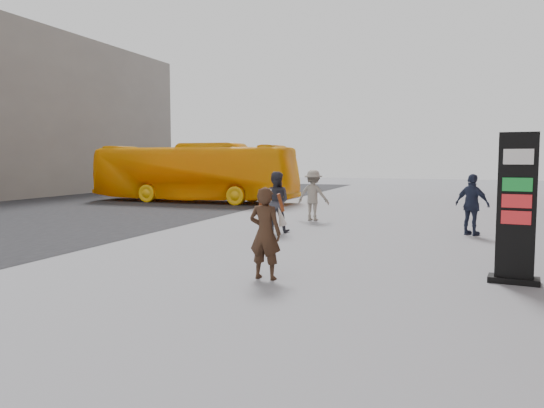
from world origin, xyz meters
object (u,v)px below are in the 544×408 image
(pedestrian_a, at_px, (275,202))
(pedestrian_b, at_px, (313,195))
(woman, at_px, (265,232))
(bus, at_px, (194,173))
(info_pylon, at_px, (517,208))
(pedestrian_c, at_px, (472,205))

(pedestrian_a, height_order, pedestrian_b, pedestrian_a)
(woman, distance_m, pedestrian_a, 6.39)
(bus, xyz_separation_m, pedestrian_a, (7.79, -9.24, -0.58))
(info_pylon, relative_size, pedestrian_a, 1.47)
(pedestrian_b, bearing_deg, pedestrian_a, 90.52)
(bus, height_order, pedestrian_a, bus)
(pedestrian_b, bearing_deg, pedestrian_c, 164.58)
(woman, bearing_deg, info_pylon, -159.61)
(info_pylon, height_order, woman, info_pylon)
(pedestrian_a, xyz_separation_m, pedestrian_b, (0.28, 3.39, -0.01))
(info_pylon, height_order, pedestrian_c, info_pylon)
(pedestrian_a, bearing_deg, pedestrian_b, -105.50)
(info_pylon, bearing_deg, pedestrian_a, 149.10)
(info_pylon, relative_size, woman, 1.57)
(pedestrian_a, bearing_deg, bus, -60.67)
(info_pylon, distance_m, pedestrian_c, 6.22)
(bus, bearing_deg, pedestrian_a, -139.63)
(woman, bearing_deg, pedestrian_c, -112.44)
(bus, bearing_deg, woman, -147.35)
(info_pylon, relative_size, bus, 0.25)
(woman, distance_m, pedestrian_c, 8.34)
(woman, distance_m, bus, 18.17)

